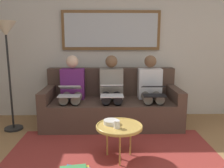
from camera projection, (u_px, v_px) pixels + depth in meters
The scene contains 14 objects.
wall_rear at pixel (111, 45), 4.19m from camera, with size 6.00×0.12×2.60m, color beige.
area_rug at pixel (114, 160), 2.71m from camera, with size 2.60×1.80×0.01m, color maroon.
couch at pixel (111, 105), 3.90m from camera, with size 2.20×0.90×0.90m.
framed_mirror at pixel (111, 30), 4.05m from camera, with size 1.72×0.05×0.68m.
coffee_table at pixel (119, 127), 2.69m from camera, with size 0.54×0.54×0.42m.
cup at pixel (117, 124), 2.61m from camera, with size 0.07×0.07×0.09m, color silver.
bowl at pixel (111, 122), 2.74m from camera, with size 0.18×0.18×0.05m, color beige.
person_left at pixel (151, 88), 3.79m from camera, with size 0.38×0.58×1.14m.
laptop_black at pixel (154, 90), 3.54m from camera, with size 0.34×0.34×0.15m.
person_middle at pixel (112, 88), 3.78m from camera, with size 0.38×0.58×1.14m.
laptop_white at pixel (112, 90), 3.54m from camera, with size 0.34×0.39×0.17m.
person_right at pixel (72, 89), 3.76m from camera, with size 0.38×0.58×1.14m.
laptop_silver at pixel (70, 91), 3.52m from camera, with size 0.33×0.34×0.15m.
standing_lamp at pixel (6, 41), 3.40m from camera, with size 0.32×0.32×1.66m.
Camera 1 is at (0.07, 1.64, 1.40)m, focal length 37.21 mm.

